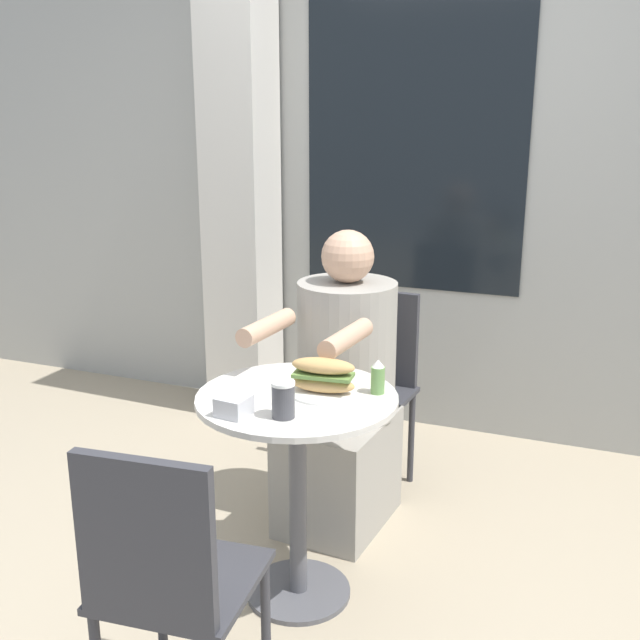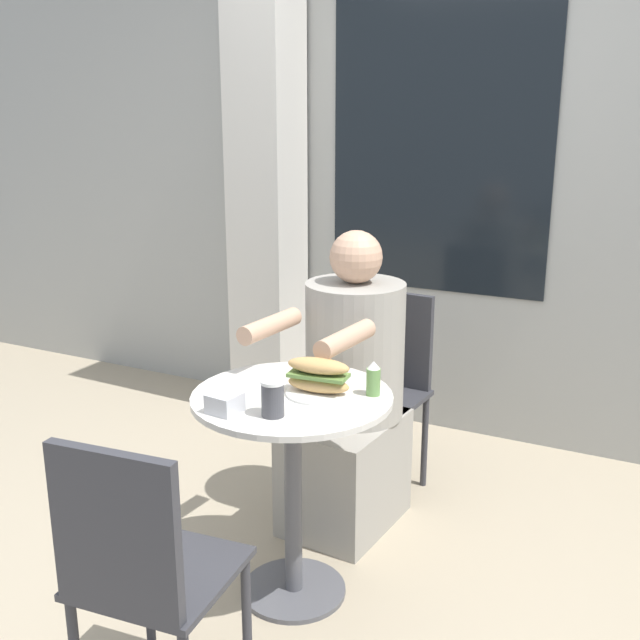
% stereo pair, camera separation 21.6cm
% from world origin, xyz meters
% --- Properties ---
extents(ground_plane, '(8.00, 8.00, 0.00)m').
position_xyz_m(ground_plane, '(0.00, 0.00, 0.00)').
color(ground_plane, tan).
extents(storefront_wall, '(8.00, 0.09, 2.80)m').
position_xyz_m(storefront_wall, '(-0.00, 1.64, 1.40)').
color(storefront_wall, '#9E9E99').
rests_on(storefront_wall, ground_plane).
extents(lattice_pillar, '(0.32, 0.32, 2.40)m').
position_xyz_m(lattice_pillar, '(-0.93, 1.42, 1.20)').
color(lattice_pillar, beige).
rests_on(lattice_pillar, ground_plane).
extents(cafe_table, '(0.66, 0.66, 0.74)m').
position_xyz_m(cafe_table, '(0.00, 0.00, 0.54)').
color(cafe_table, beige).
rests_on(cafe_table, ground_plane).
extents(diner_chair, '(0.41, 0.41, 0.87)m').
position_xyz_m(diner_chair, '(-0.03, 0.88, 0.52)').
color(diner_chair, '#333338').
rests_on(diner_chair, ground_plane).
extents(seated_diner, '(0.43, 0.71, 1.19)m').
position_xyz_m(seated_diner, '(-0.04, 0.53, 0.51)').
color(seated_diner, gray).
rests_on(seated_diner, ground_plane).
extents(empty_chair_across, '(0.42, 0.42, 0.87)m').
position_xyz_m(empty_chair_across, '(-0.05, -0.72, 0.52)').
color(empty_chair_across, '#333338').
rests_on(empty_chair_across, ground_plane).
extents(sandwich_on_plate, '(0.22, 0.21, 0.12)m').
position_xyz_m(sandwich_on_plate, '(0.07, 0.04, 0.79)').
color(sandwich_on_plate, white).
rests_on(sandwich_on_plate, cafe_table).
extents(drink_cup, '(0.07, 0.07, 0.11)m').
position_xyz_m(drink_cup, '(0.03, -0.18, 0.79)').
color(drink_cup, '#424247').
rests_on(drink_cup, cafe_table).
extents(napkin_box, '(0.10, 0.10, 0.06)m').
position_xyz_m(napkin_box, '(-0.11, -0.22, 0.77)').
color(napkin_box, silver).
rests_on(napkin_box, cafe_table).
extents(condiment_bottle, '(0.05, 0.05, 0.11)m').
position_xyz_m(condiment_bottle, '(0.24, 0.12, 0.79)').
color(condiment_bottle, '#66934C').
rests_on(condiment_bottle, cafe_table).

